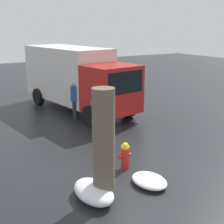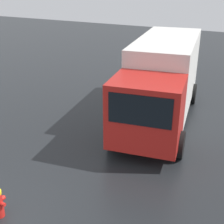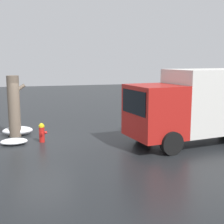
% 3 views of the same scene
% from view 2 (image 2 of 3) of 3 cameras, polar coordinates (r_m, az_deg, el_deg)
% --- Properties ---
extents(ground_plane, '(60.00, 60.00, 0.00)m').
position_cam_2_polar(ground_plane, '(8.53, -19.76, -17.42)').
color(ground_plane, black).
extents(delivery_truck, '(7.53, 3.26, 3.14)m').
position_cam_2_polar(delivery_truck, '(12.38, 9.19, 6.05)').
color(delivery_truck, red).
rests_on(delivery_truck, ground_plane).
extents(pedestrian, '(0.40, 0.40, 1.82)m').
position_cam_2_polar(pedestrian, '(11.42, 2.31, 0.96)').
color(pedestrian, '#23232D').
rests_on(pedestrian, ground_plane).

